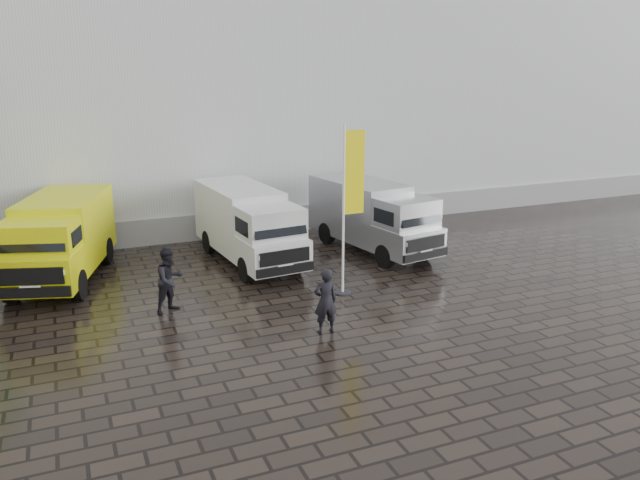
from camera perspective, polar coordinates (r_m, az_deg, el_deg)
The scene contains 10 objects.
ground at distance 17.81m, azimuth 1.83°, elevation -5.64°, with size 120.00×120.00×0.00m, color black.
exhibition_hall at distance 32.33m, azimuth -6.91°, elevation 14.78°, with size 44.00×16.00×12.00m, color silver.
hall_plinth at distance 25.41m, azimuth -1.48°, elevation 2.11°, with size 44.00×0.15×1.00m, color gray.
van_yellow at distance 20.72m, azimuth -22.68°, elevation -0.11°, with size 2.10×5.47×2.52m, color #CFD60B, non-canonical shape.
van_white at distance 21.07m, azimuth -6.57°, elevation 1.22°, with size 1.91×5.74×2.49m, color silver, non-canonical shape.
van_silver at distance 22.33m, azimuth 4.81°, elevation 2.04°, with size 1.88×5.63×2.44m, color #9EA0A3, non-canonical shape.
flagpole at distance 17.75m, azimuth 2.71°, elevation 3.60°, with size 0.88×0.50×4.95m.
wheelie_bin at distance 26.10m, azimuth 4.88°, elevation 2.40°, with size 0.59×0.59×0.97m, color black.
person_front at distance 15.55m, azimuth 0.50°, elevation -5.60°, with size 0.61×0.40×1.67m, color black.
person_tent at distance 17.33m, azimuth -13.55°, elevation -3.56°, with size 0.87×0.68×1.79m, color black.
Camera 1 is at (-6.91, -15.07, 6.50)m, focal length 35.00 mm.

